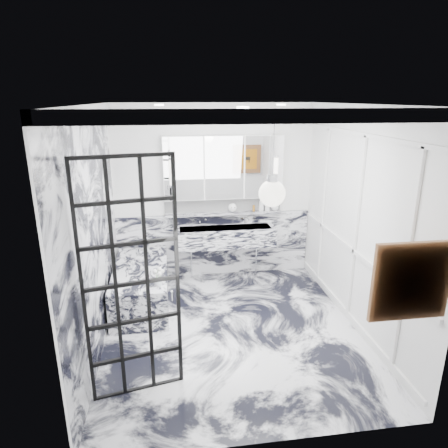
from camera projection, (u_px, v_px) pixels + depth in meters
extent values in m
plane|color=silver|center=(231.00, 329.00, 5.17)|extent=(3.60, 3.60, 0.00)
plane|color=white|center=(233.00, 104.00, 4.32)|extent=(3.60, 3.60, 0.00)
plane|color=white|center=(214.00, 193.00, 6.44)|extent=(3.60, 0.00, 3.60)
plane|color=white|center=(269.00, 299.00, 3.05)|extent=(3.60, 0.00, 3.60)
plane|color=white|center=(93.00, 233.00, 4.53)|extent=(0.00, 3.60, 3.60)
plane|color=white|center=(359.00, 221.00, 4.96)|extent=(0.00, 3.60, 3.60)
cube|color=silver|center=(215.00, 244.00, 6.69)|extent=(3.18, 0.05, 1.05)
cube|color=silver|center=(95.00, 238.00, 4.55)|extent=(0.02, 3.56, 2.68)
cube|color=white|center=(356.00, 229.00, 4.99)|extent=(0.03, 3.40, 2.30)
imported|color=#8C5919|center=(261.00, 204.00, 6.52)|extent=(0.11, 0.11, 0.23)
imported|color=#4C4C51|center=(267.00, 206.00, 6.55)|extent=(0.08, 0.08, 0.15)
imported|color=silver|center=(275.00, 206.00, 6.56)|extent=(0.15, 0.15, 0.16)
sphere|color=white|center=(232.00, 208.00, 6.47)|extent=(0.14, 0.14, 0.14)
cylinder|color=#8C5919|center=(254.00, 208.00, 6.53)|extent=(0.04, 0.04, 0.10)
cylinder|color=silver|center=(159.00, 281.00, 5.13)|extent=(0.08, 0.08, 0.12)
cube|color=#C78414|center=(411.00, 281.00, 3.23)|extent=(0.58, 0.06, 0.58)
sphere|color=white|center=(272.00, 194.00, 3.56)|extent=(0.24, 0.24, 0.24)
cube|color=silver|center=(225.00, 236.00, 6.44)|extent=(1.60, 0.45, 0.30)
cube|color=silver|center=(224.00, 213.00, 6.49)|extent=(1.90, 0.14, 0.04)
cube|color=white|center=(223.00, 204.00, 6.51)|extent=(1.90, 0.03, 0.23)
cube|color=white|center=(224.00, 168.00, 6.27)|extent=(1.90, 0.16, 1.00)
cylinder|color=white|center=(171.00, 172.00, 6.08)|extent=(0.07, 0.07, 0.40)
cylinder|color=white|center=(276.00, 170.00, 6.30)|extent=(0.07, 0.07, 0.40)
cube|color=silver|center=(141.00, 285.00, 5.77)|extent=(0.75, 1.65, 0.55)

